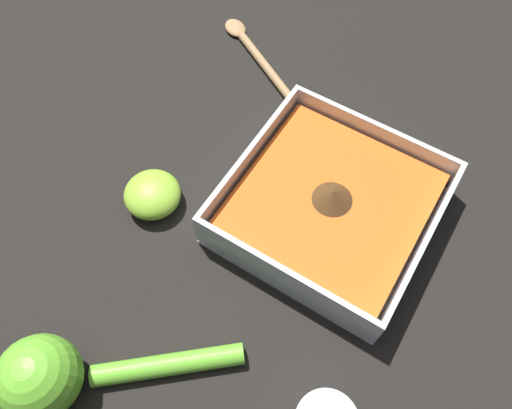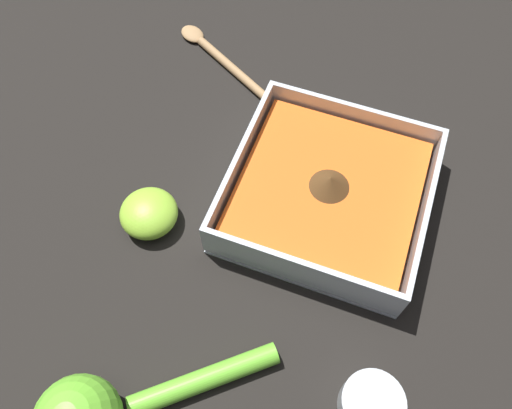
{
  "view_description": "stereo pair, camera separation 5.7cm",
  "coord_description": "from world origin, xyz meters",
  "px_view_note": "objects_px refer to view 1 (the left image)",
  "views": [
    {
      "loc": [
        0.08,
        -0.29,
        0.52
      ],
      "look_at": [
        -0.06,
        -0.05,
        0.03
      ],
      "focal_mm": 35.0,
      "sensor_mm": 36.0,
      "label": 1
    },
    {
      "loc": [
        0.03,
        -0.31,
        0.52
      ],
      "look_at": [
        -0.06,
        -0.05,
        0.03
      ],
      "focal_mm": 35.0,
      "sensor_mm": 36.0,
      "label": 2
    }
  ],
  "objects_px": {
    "lemon_squeezer": "(57,375)",
    "wooden_spoon": "(260,60)",
    "lemon_half": "(152,194)",
    "square_dish": "(330,207)"
  },
  "relations": [
    {
      "from": "lemon_squeezer",
      "to": "wooden_spoon",
      "type": "xyz_separation_m",
      "value": [
        -0.07,
        0.48,
        -0.03
      ]
    },
    {
      "from": "lemon_squeezer",
      "to": "lemon_half",
      "type": "height_order",
      "value": "lemon_squeezer"
    },
    {
      "from": "lemon_half",
      "to": "wooden_spoon",
      "type": "relative_size",
      "value": 0.34
    },
    {
      "from": "square_dish",
      "to": "wooden_spoon",
      "type": "bearing_deg",
      "value": 139.64
    },
    {
      "from": "lemon_squeezer",
      "to": "wooden_spoon",
      "type": "distance_m",
      "value": 0.48
    },
    {
      "from": "wooden_spoon",
      "to": "lemon_half",
      "type": "bearing_deg",
      "value": 121.84
    },
    {
      "from": "lemon_half",
      "to": "wooden_spoon",
      "type": "xyz_separation_m",
      "value": [
        -0.01,
        0.26,
        -0.01
      ]
    },
    {
      "from": "lemon_half",
      "to": "square_dish",
      "type": "bearing_deg",
      "value": 26.92
    },
    {
      "from": "square_dish",
      "to": "lemon_half",
      "type": "xyz_separation_m",
      "value": [
        -0.19,
        -0.09,
        -0.0
      ]
    },
    {
      "from": "lemon_squeezer",
      "to": "lemon_half",
      "type": "distance_m",
      "value": 0.22
    }
  ]
}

